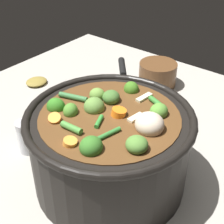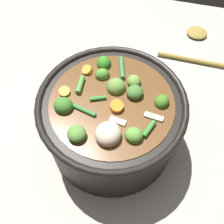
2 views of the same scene
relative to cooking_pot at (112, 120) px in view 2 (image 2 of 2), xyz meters
The scene contains 4 objects.
ground_plane 0.08m from the cooking_pot, ahead, with size 1.10×1.10×0.00m, color #9E998E.
cooking_pot is the anchor object (origin of this frame).
wooden_spoon 0.40m from the cooking_pot, 24.60° to the right, with size 0.15×0.20×0.01m.
salt_shaker 0.20m from the cooking_pot, 12.60° to the left, with size 0.04×0.04×0.07m.
Camera 2 is at (-0.29, -0.07, 0.59)m, focal length 44.51 mm.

